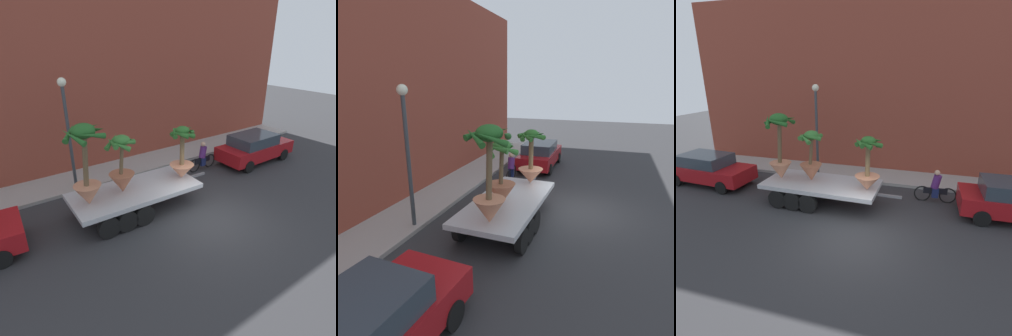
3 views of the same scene
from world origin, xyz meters
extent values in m
plane|color=#2D2D30|center=(0.00, 0.00, 0.00)|extent=(60.00, 60.00, 0.00)
cube|color=#A39E99|center=(0.00, 6.10, 0.07)|extent=(24.00, 2.20, 0.15)
cube|color=brown|center=(0.00, 7.80, 4.74)|extent=(24.00, 1.20, 9.48)
cube|color=#B7BABF|center=(-2.07, 2.24, 0.89)|extent=(5.09, 2.41, 0.18)
cylinder|color=black|center=(-3.65, 3.34, 0.40)|extent=(0.81, 0.24, 0.80)
cylinder|color=black|center=(-3.71, 1.23, 0.40)|extent=(0.81, 0.24, 0.80)
cylinder|color=black|center=(-2.95, 3.32, 0.40)|extent=(0.81, 0.24, 0.80)
cylinder|color=black|center=(-3.01, 1.21, 0.40)|extent=(0.81, 0.24, 0.80)
cylinder|color=black|center=(-2.24, 3.30, 0.40)|extent=(0.81, 0.24, 0.80)
cylinder|color=black|center=(-2.30, 1.19, 0.40)|extent=(0.81, 0.24, 0.80)
cube|color=slate|center=(0.94, 2.15, 0.74)|extent=(1.00, 0.13, 0.10)
cone|color=#B26647|center=(-2.57, 2.32, 1.36)|extent=(0.97, 0.97, 0.76)
cylinder|color=brown|center=(-2.53, 2.32, 2.39)|extent=(0.28, 0.14, 1.30)
ellipsoid|color=#387A33|center=(-2.49, 2.32, 3.04)|extent=(0.62, 0.62, 0.39)
cone|color=#387A33|center=(-2.17, 2.35, 3.01)|extent=(0.27, 0.67, 0.30)
cone|color=#387A33|center=(-2.32, 2.59, 2.96)|extent=(0.69, 0.53, 0.42)
cone|color=#387A33|center=(-2.72, 2.66, 2.95)|extent=(0.81, 0.63, 0.53)
cone|color=#387A33|center=(-2.86, 2.33, 3.00)|extent=(0.24, 0.77, 0.32)
cone|color=#387A33|center=(-2.68, 2.01, 2.95)|extent=(0.73, 0.57, 0.47)
cone|color=#387A33|center=(-2.31, 2.05, 2.99)|extent=(0.66, 0.54, 0.33)
cone|color=tan|center=(-3.97, 2.17, 1.36)|extent=(0.97, 0.97, 0.76)
cylinder|color=brown|center=(-3.93, 2.17, 2.71)|extent=(0.32, 0.18, 1.94)
ellipsoid|color=#235B23|center=(-3.89, 2.17, 3.67)|extent=(0.79, 0.79, 0.49)
cone|color=#235B23|center=(-3.42, 2.24, 3.62)|extent=(0.34, 1.00, 0.46)
cone|color=#235B23|center=(-3.68, 2.60, 3.63)|extent=(0.98, 0.61, 0.40)
cone|color=#235B23|center=(-4.26, 2.44, 3.60)|extent=(0.72, 0.87, 0.51)
cone|color=#235B23|center=(-4.29, 1.94, 3.60)|extent=(0.63, 0.91, 0.53)
cone|color=#235B23|center=(-3.79, 1.70, 3.62)|extent=(0.99, 0.41, 0.43)
cone|color=tan|center=(0.02, 1.98, 1.28)|extent=(1.02, 1.02, 0.61)
cylinder|color=brown|center=(0.02, 1.98, 2.32)|extent=(0.19, 0.19, 1.45)
ellipsoid|color=#2D6B28|center=(0.02, 1.98, 3.04)|extent=(0.56, 0.56, 0.35)
cone|color=#2D6B28|center=(0.36, 1.98, 2.96)|extent=(0.20, 0.69, 0.46)
cone|color=#2D6B28|center=(0.26, 2.26, 3.00)|extent=(0.72, 0.65, 0.35)
cone|color=#2D6B28|center=(-0.03, 2.30, 2.97)|extent=(0.69, 0.30, 0.42)
cone|color=#2D6B28|center=(-0.27, 2.13, 2.98)|extent=(0.50, 0.71, 0.40)
cone|color=#2D6B28|center=(-0.30, 1.77, 3.01)|extent=(0.60, 0.77, 0.33)
cone|color=#2D6B28|center=(-0.09, 1.63, 2.99)|extent=(0.78, 0.42, 0.40)
cone|color=#2D6B28|center=(0.29, 1.73, 2.98)|extent=(0.66, 0.69, 0.40)
torus|color=black|center=(3.33, 3.78, 0.34)|extent=(0.74, 0.10, 0.74)
torus|color=black|center=(2.23, 3.72, 0.34)|extent=(0.74, 0.10, 0.74)
cube|color=black|center=(2.78, 3.75, 0.52)|extent=(1.04, 0.12, 0.28)
cylinder|color=#51236B|center=(2.78, 3.75, 0.97)|extent=(0.46, 0.36, 0.65)
sphere|color=tan|center=(2.78, 3.75, 1.39)|extent=(0.24, 0.24, 0.24)
cube|color=navy|center=(2.78, 3.75, 0.44)|extent=(0.29, 0.26, 0.44)
cylinder|color=black|center=(4.44, 3.79, 0.32)|extent=(0.64, 0.20, 0.64)
cylinder|color=black|center=(4.45, 2.06, 0.32)|extent=(0.64, 0.20, 0.64)
cube|color=maroon|center=(-8.40, 2.72, 0.67)|extent=(4.60, 2.13, 0.70)
cube|color=#2D3842|center=(-8.62, 2.73, 1.30)|extent=(2.57, 1.81, 0.56)
cylinder|color=black|center=(-6.89, 3.48, 0.32)|extent=(0.65, 0.24, 0.64)
cylinder|color=black|center=(-7.01, 1.75, 0.32)|extent=(0.65, 0.24, 0.64)
cylinder|color=black|center=(-9.79, 3.68, 0.32)|extent=(0.65, 0.24, 0.64)
cylinder|color=black|center=(-9.91, 1.95, 0.32)|extent=(0.65, 0.24, 0.64)
cylinder|color=#383D42|center=(-3.45, 5.30, 2.40)|extent=(0.14, 0.14, 4.50)
sphere|color=#EAEACC|center=(-3.45, 5.30, 4.80)|extent=(0.36, 0.36, 0.36)
camera|label=1|loc=(-6.95, -6.87, 6.47)|focal=31.67mm
camera|label=2|loc=(-11.59, -1.06, 5.05)|focal=32.31mm
camera|label=3|loc=(2.05, -8.28, 5.54)|focal=29.55mm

